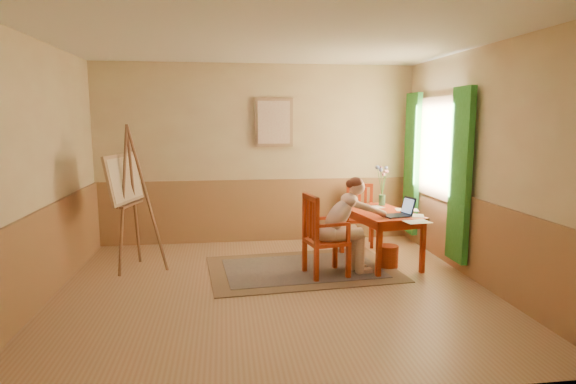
{
  "coord_description": "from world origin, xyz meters",
  "views": [
    {
      "loc": [
        -0.54,
        -5.26,
        1.95
      ],
      "look_at": [
        0.25,
        0.55,
        1.05
      ],
      "focal_mm": 29.68,
      "sensor_mm": 36.0,
      "label": 1
    }
  ],
  "objects": [
    {
      "name": "room",
      "position": [
        0.0,
        0.0,
        1.4
      ],
      "size": [
        5.04,
        4.54,
        2.84
      ],
      "color": "tan",
      "rests_on": "ground"
    },
    {
      "name": "wainscot",
      "position": [
        0.0,
        0.8,
        0.5
      ],
      "size": [
        5.0,
        4.5,
        1.0
      ],
      "color": "#A47449",
      "rests_on": "room"
    },
    {
      "name": "window",
      "position": [
        2.42,
        1.1,
        1.35
      ],
      "size": [
        0.12,
        2.01,
        2.2
      ],
      "color": "white",
      "rests_on": "room"
    },
    {
      "name": "wall_portrait",
      "position": [
        0.25,
        2.2,
        1.9
      ],
      "size": [
        0.6,
        0.05,
        0.76
      ],
      "color": "#A57E5A",
      "rests_on": "room"
    },
    {
      "name": "rug",
      "position": [
        0.46,
        0.67,
        0.01
      ],
      "size": [
        2.53,
        1.8,
        0.02
      ],
      "color": "#8C7251",
      "rests_on": "room"
    },
    {
      "name": "table",
      "position": [
        1.55,
        0.82,
        0.63
      ],
      "size": [
        0.92,
        1.31,
        0.72
      ],
      "color": "#AF3313",
      "rests_on": "room"
    },
    {
      "name": "chair_left",
      "position": [
        0.66,
        0.37,
        0.52
      ],
      "size": [
        0.55,
        0.54,
        1.04
      ],
      "color": "#AF3313",
      "rests_on": "room"
    },
    {
      "name": "chair_back",
      "position": [
        1.55,
        1.83,
        0.47
      ],
      "size": [
        0.51,
        0.52,
        0.94
      ],
      "color": "#AF3313",
      "rests_on": "room"
    },
    {
      "name": "figure",
      "position": [
        0.94,
        0.41,
        0.68
      ],
      "size": [
        0.95,
        0.49,
        1.24
      ],
      "color": "beige",
      "rests_on": "room"
    },
    {
      "name": "laptop",
      "position": [
        1.69,
        0.48,
        0.77
      ],
      "size": [
        0.44,
        0.33,
        0.24
      ],
      "color": "#1E2338",
      "rests_on": "table"
    },
    {
      "name": "papers",
      "position": [
        1.77,
        0.63,
        0.72
      ],
      "size": [
        0.76,
        1.26,
        0.0
      ],
      "color": "white",
      "rests_on": "table"
    },
    {
      "name": "vase",
      "position": [
        1.71,
        1.26,
        0.99
      ],
      "size": [
        0.21,
        0.29,
        0.58
      ],
      "color": "#3F724C",
      "rests_on": "table"
    },
    {
      "name": "wastebasket",
      "position": [
        1.6,
        0.62,
        0.15
      ],
      "size": [
        0.34,
        0.34,
        0.29
      ],
      "primitive_type": "cylinder",
      "rotation": [
        0.0,
        0.0,
        -0.32
      ],
      "color": "#C6441D",
      "rests_on": "room"
    },
    {
      "name": "easel",
      "position": [
        -1.78,
        1.0,
        1.12
      ],
      "size": [
        0.71,
        0.84,
        1.89
      ],
      "color": "brown",
      "rests_on": "room"
    }
  ]
}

